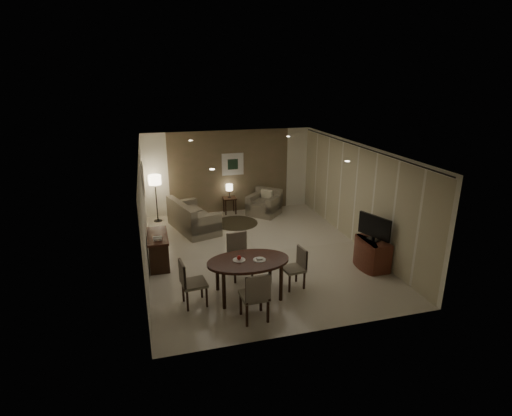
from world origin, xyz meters
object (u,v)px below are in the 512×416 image
object	(u,v)px
dining_table	(248,278)
chair_right	(293,268)
floor_lamp	(156,199)
side_table	(230,205)
chair_far	(240,257)
sofa	(193,215)
chair_near	(254,295)
console_desk	(158,250)
chair_left	(194,283)
tv_cabinet	(372,253)
armchair	(264,202)

from	to	relation	value
dining_table	chair_right	distance (m)	1.01
floor_lamp	dining_table	bearing A→B (deg)	-71.82
dining_table	side_table	size ratio (longest dim) A/B	3.17
dining_table	chair_far	bearing A→B (deg)	88.81
sofa	chair_right	bearing A→B (deg)	-174.30
chair_near	console_desk	bearing A→B (deg)	-62.89
dining_table	chair_right	size ratio (longest dim) A/B	1.93
chair_far	floor_lamp	bearing A→B (deg)	104.79
dining_table	chair_near	xyz separation A→B (m)	(-0.11, -0.85, 0.11)
chair_right	sofa	bearing A→B (deg)	-165.07
sofa	floor_lamp	world-z (taller)	floor_lamp
chair_far	chair_right	world-z (taller)	chair_far
chair_left	dining_table	bearing A→B (deg)	-93.90
console_desk	dining_table	bearing A→B (deg)	-48.63
dining_table	side_table	distance (m)	5.26
sofa	tv_cabinet	bearing A→B (deg)	-150.19
dining_table	sofa	bearing A→B (deg)	99.14
chair_right	sofa	size ratio (longest dim) A/B	0.47
dining_table	armchair	bearing A→B (deg)	70.03
chair_left	side_table	distance (m)	5.57
console_desk	chair_near	size ratio (longest dim) A/B	1.19
dining_table	sofa	distance (m)	4.09
chair_right	side_table	distance (m)	5.15
console_desk	dining_table	distance (m)	2.63
chair_near	armchair	xyz separation A→B (m)	(1.85, 5.64, -0.09)
chair_near	chair_right	xyz separation A→B (m)	(1.12, 0.93, -0.07)
chair_far	tv_cabinet	bearing A→B (deg)	-12.44
sofa	side_table	xyz separation A→B (m)	(1.33, 1.17, -0.17)
chair_far	floor_lamp	size ratio (longest dim) A/B	0.68
sofa	armchair	size ratio (longest dim) A/B	2.03
console_desk	floor_lamp	xyz separation A→B (m)	(0.08, 3.07, 0.37)
dining_table	floor_lamp	world-z (taller)	floor_lamp
sofa	armchair	world-z (taller)	sofa
console_desk	side_table	world-z (taller)	console_desk
armchair	floor_lamp	world-z (taller)	floor_lamp
console_desk	chair_left	world-z (taller)	chair_left
armchair	chair_near	bearing A→B (deg)	-63.94
chair_far	side_table	distance (m)	4.48
chair_far	chair_right	xyz separation A→B (m)	(0.99, -0.71, -0.07)
tv_cabinet	armchair	bearing A→B (deg)	108.15
tv_cabinet	chair_left	size ratio (longest dim) A/B	0.94
console_desk	chair_far	distance (m)	2.12
chair_near	chair_far	distance (m)	1.64
tv_cabinet	side_table	bearing A→B (deg)	117.56
chair_far	dining_table	bearing A→B (deg)	-97.86
chair_far	floor_lamp	xyz separation A→B (m)	(-1.67, 4.26, 0.24)
tv_cabinet	chair_far	xyz separation A→B (m)	(-3.14, 0.32, 0.16)
sofa	chair_left	bearing A→B (deg)	156.45
console_desk	side_table	distance (m)	4.04
tv_cabinet	dining_table	xyz separation A→B (m)	(-3.15, -0.47, 0.05)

